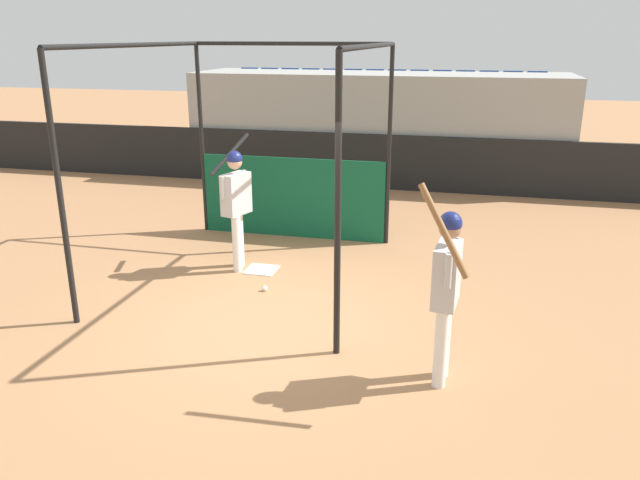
{
  "coord_description": "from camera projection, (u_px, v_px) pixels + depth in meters",
  "views": [
    {
      "loc": [
        2.19,
        -6.41,
        3.3
      ],
      "look_at": [
        0.51,
        0.47,
        0.96
      ],
      "focal_mm": 35.0,
      "sensor_mm": 36.0,
      "label": 1
    }
  ],
  "objects": [
    {
      "name": "batting_cage",
      "position": [
        278.0,
        166.0,
        9.6
      ],
      "size": [
        3.28,
        3.96,
        3.2
      ],
      "color": "black",
      "rests_on": "ground"
    },
    {
      "name": "home_plate",
      "position": [
        262.0,
        270.0,
        9.19
      ],
      "size": [
        0.44,
        0.44,
        0.02
      ],
      "color": "white",
      "rests_on": "ground"
    },
    {
      "name": "ground_plane",
      "position": [
        269.0,
        325.0,
        7.44
      ],
      "size": [
        60.0,
        60.0,
        0.0
      ],
      "primitive_type": "plane",
      "color": "#A8754C"
    },
    {
      "name": "baseball",
      "position": [
        265.0,
        289.0,
        8.43
      ],
      "size": [
        0.07,
        0.07,
        0.07
      ],
      "color": "white",
      "rests_on": "ground"
    },
    {
      "name": "bleacher_section",
      "position": [
        379.0,
        125.0,
        14.91
      ],
      "size": [
        8.7,
        2.4,
        2.5
      ],
      "color": "#9E9E99",
      "rests_on": "ground"
    },
    {
      "name": "player_waiting",
      "position": [
        446.0,
        282.0,
        5.91
      ],
      "size": [
        0.52,
        0.83,
        2.08
      ],
      "rotation": [
        0.0,
        0.0,
        -1.66
      ],
      "color": "white",
      "rests_on": "ground"
    },
    {
      "name": "outfield_wall",
      "position": [
        369.0,
        161.0,
        13.95
      ],
      "size": [
        24.0,
        0.12,
        1.22
      ],
      "color": "black",
      "rests_on": "ground"
    },
    {
      "name": "player_batter",
      "position": [
        236.0,
        199.0,
        8.95
      ],
      "size": [
        0.59,
        0.96,
        1.92
      ],
      "rotation": [
        0.0,
        0.0,
        1.26
      ],
      "color": "white",
      "rests_on": "ground"
    }
  ]
}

